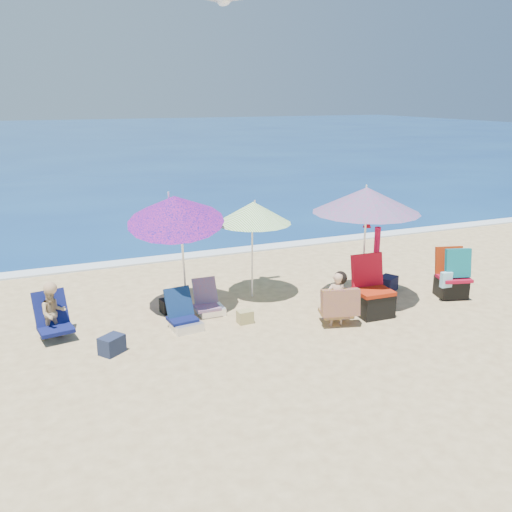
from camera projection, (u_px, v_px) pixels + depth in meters
name	position (u px, v px, depth m)	size (l,w,h in m)	color
ground	(296.00, 334.00, 9.23)	(120.00, 120.00, 0.00)	#D8BC84
sea	(65.00, 140.00, 49.13)	(120.00, 80.00, 0.12)	navy
foam	(203.00, 254.00, 13.75)	(120.00, 0.50, 0.04)	white
umbrella_turquoise	(366.00, 200.00, 10.09)	(2.45, 2.45, 2.22)	white
umbrella_striped	(253.00, 213.00, 10.49)	(1.69, 1.69, 1.90)	silver
umbrella_blue	(175.00, 209.00, 9.66)	(2.21, 2.25, 2.31)	white
furled_umbrella	(374.00, 255.00, 10.75)	(0.31, 0.35, 1.52)	#C70E3A
chair_navy	(184.00, 319.00, 9.42)	(0.55, 0.66, 0.65)	#0C1343
chair_rainbow	(209.00, 305.00, 10.06)	(0.53, 0.56, 0.61)	#CD484D
camp_chair_left	(373.00, 298.00, 9.95)	(0.64, 0.64, 1.07)	#9F220B
camp_chair_right	(452.00, 279.00, 10.81)	(0.73, 0.72, 1.01)	maroon
person_center	(338.00, 300.00, 9.46)	(0.68, 0.63, 0.94)	tan
person_left	(53.00, 313.00, 8.98)	(0.61, 0.72, 0.95)	tan
bag_navy_a	(112.00, 345.00, 8.51)	(0.44, 0.42, 0.28)	#1B243D
bag_black_a	(171.00, 305.00, 10.14)	(0.38, 0.30, 0.25)	black
bag_tan	(245.00, 317.00, 9.65)	(0.27, 0.20, 0.22)	tan
bag_navy_b	(388.00, 284.00, 11.25)	(0.48, 0.44, 0.29)	#181834
seagull	(223.00, 1.00, 9.25)	(0.86, 0.41, 0.16)	white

